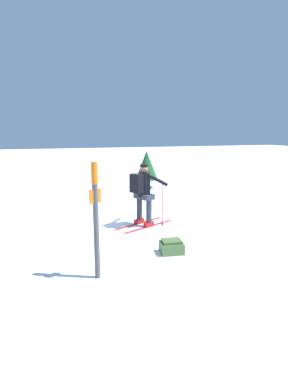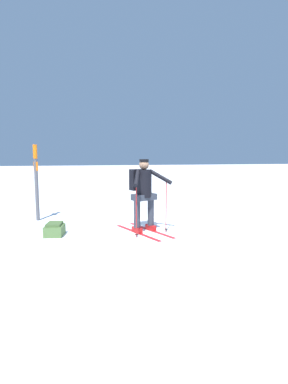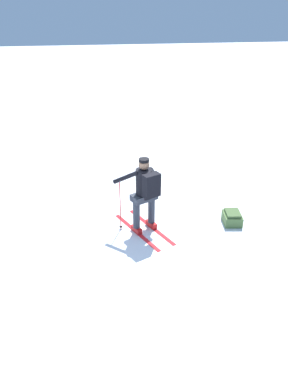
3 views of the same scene
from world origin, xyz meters
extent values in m
plane|color=white|center=(0.00, 0.00, 0.00)|extent=(80.00, 80.00, 0.00)
cube|color=red|center=(-0.15, -0.29, 0.01)|extent=(0.78, 1.61, 0.01)
cube|color=red|center=(-0.15, -0.29, 0.07)|extent=(0.22, 0.32, 0.12)
cylinder|color=#2D333D|center=(-0.15, -0.29, 0.48)|extent=(0.15, 0.15, 0.69)
cube|color=red|center=(-0.51, -0.45, 0.01)|extent=(0.78, 1.61, 0.01)
cube|color=red|center=(-0.51, -0.45, 0.07)|extent=(0.22, 0.32, 0.12)
cylinder|color=#2D333D|center=(-0.51, -0.45, 0.48)|extent=(0.15, 0.15, 0.69)
cube|color=#2D333D|center=(-0.33, -0.37, 0.82)|extent=(0.62, 0.49, 0.14)
cylinder|color=black|center=(-0.33, -0.37, 1.14)|extent=(0.35, 0.35, 0.63)
sphere|color=#8C664C|center=(-0.33, -0.37, 1.56)|extent=(0.22, 0.22, 0.22)
cylinder|color=black|center=(-0.33, -0.37, 1.66)|extent=(0.21, 0.21, 0.06)
cube|color=black|center=(-0.44, -0.13, 1.20)|extent=(0.40, 0.32, 0.49)
cylinder|color=red|center=(0.17, -0.48, 0.61)|extent=(0.02, 0.02, 1.21)
cylinder|color=black|center=(0.17, -0.48, 0.06)|extent=(0.07, 0.07, 0.01)
cylinder|color=black|center=(0.05, -0.42, 1.28)|extent=(0.54, 0.32, 0.35)
cylinder|color=red|center=(-0.59, -0.82, 0.61)|extent=(0.02, 0.02, 1.21)
cylinder|color=black|center=(-0.59, -0.82, 0.06)|extent=(0.07, 0.07, 0.01)
cylinder|color=black|center=(-0.55, -0.69, 1.28)|extent=(0.24, 0.56, 0.35)
cube|color=#4C6B38|center=(-2.35, -0.31, 0.12)|extent=(0.45, 0.53, 0.23)
cube|color=#415B2F|center=(-2.35, -0.31, 0.26)|extent=(0.37, 0.44, 0.06)
cylinder|color=#4C4C51|center=(-2.94, 1.38, 1.03)|extent=(0.09, 0.09, 2.06)
cylinder|color=orange|center=(-2.94, 1.38, 1.87)|extent=(0.11, 0.11, 0.37)
cube|color=orange|center=(-2.94, 1.38, 1.48)|extent=(0.15, 0.22, 0.24)
camera|label=1|loc=(-7.86, 2.17, 2.55)|focal=28.00mm
camera|label=2|loc=(-1.67, -7.08, 1.82)|focal=28.00mm
camera|label=3|loc=(0.84, 6.55, 4.53)|focal=35.00mm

